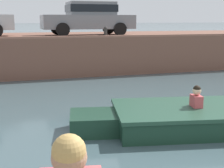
% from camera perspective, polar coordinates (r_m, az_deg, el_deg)
% --- Properties ---
extents(ground_plane, '(400.00, 400.00, 0.00)m').
position_cam_1_polar(ground_plane, '(8.07, -0.99, -5.56)').
color(ground_plane, '#3D5156').
extents(far_quay_wall, '(60.00, 6.00, 1.65)m').
position_cam_1_polar(far_quay_wall, '(15.91, -9.01, 5.94)').
color(far_quay_wall, brown).
rests_on(far_quay_wall, ground).
extents(far_wall_coping, '(60.00, 0.24, 0.08)m').
position_cam_1_polar(far_wall_coping, '(13.00, -7.43, 8.55)').
color(far_wall_coping, '#925F4C').
rests_on(far_wall_coping, far_quay_wall).
extents(motorboat_passing, '(6.26, 2.73, 0.98)m').
position_cam_1_polar(motorboat_passing, '(7.46, 18.68, -5.65)').
color(motorboat_passing, '#193828').
rests_on(motorboat_passing, ground).
extents(car_centre_grey, '(4.30, 2.08, 1.54)m').
position_cam_1_polar(car_centre_grey, '(15.12, -4.28, 12.11)').
color(car_centre_grey, slate).
rests_on(car_centre_grey, far_quay_wall).
extents(mooring_bollard_mid, '(0.15, 0.15, 0.45)m').
position_cam_1_polar(mooring_bollard_mid, '(13.43, -1.20, 9.59)').
color(mooring_bollard_mid, '#2D2B28').
rests_on(mooring_bollard_mid, far_quay_wall).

